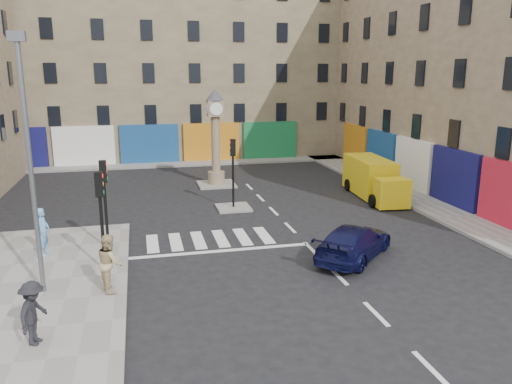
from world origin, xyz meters
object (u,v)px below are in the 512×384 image
object	(u,v)px
lamp_post	(29,153)
traffic_light_left_far	(104,190)
traffic_light_left_near	(100,206)
navy_sedan	(354,242)
pedestrian_blue	(43,231)
pedestrian_tan	(110,263)
traffic_light_island	(233,162)
yellow_van	(373,179)
pedestrian_dark	(33,313)
clock_pillar	(215,131)

from	to	relation	value
lamp_post	traffic_light_left_far	bearing A→B (deg)	63.43
traffic_light_left_near	navy_sedan	xyz separation A→B (m)	(9.60, -0.57, -1.95)
pedestrian_blue	pedestrian_tan	xyz separation A→B (m)	(2.73, -4.08, 0.01)
lamp_post	pedestrian_blue	xyz separation A→B (m)	(-0.53, 3.65, -3.68)
traffic_light_island	traffic_light_left_far	bearing A→B (deg)	-139.40
navy_sedan	yellow_van	xyz separation A→B (m)	(5.30, 9.12, 0.43)
traffic_light_left_near	traffic_light_left_far	distance (m)	2.40
yellow_van	pedestrian_dark	size ratio (longest dim) A/B	3.50
traffic_light_left_near	traffic_light_island	size ratio (longest dim) A/B	1.00
clock_pillar	traffic_light_left_near	bearing A→B (deg)	-114.55
lamp_post	navy_sedan	bearing A→B (deg)	4.12
traffic_light_left_far	pedestrian_dark	size ratio (longest dim) A/B	2.08
traffic_light_left_near	clock_pillar	bearing A→B (deg)	65.45
clock_pillar	pedestrian_dark	world-z (taller)	clock_pillar
pedestrian_tan	pedestrian_dark	bearing A→B (deg)	134.81
traffic_light_left_near	lamp_post	bearing A→B (deg)	-143.62
traffic_light_left_far	yellow_van	distance (m)	16.19
traffic_light_island	lamp_post	xyz separation A→B (m)	(-8.20, -9.20, 2.20)
pedestrian_blue	pedestrian_dark	distance (m)	7.19
traffic_light_island	pedestrian_tan	distance (m)	11.44
navy_sedan	pedestrian_dark	distance (m)	11.93
traffic_light_left_near	traffic_light_island	xyz separation A→B (m)	(6.30, 7.80, -0.03)
yellow_van	pedestrian_dark	world-z (taller)	yellow_van
traffic_light_left_near	navy_sedan	bearing A→B (deg)	-3.41
pedestrian_dark	traffic_light_left_near	bearing A→B (deg)	0.40
pedestrian_dark	pedestrian_blue	bearing A→B (deg)	24.95
clock_pillar	pedestrian_tan	world-z (taller)	clock_pillar
traffic_light_island	pedestrian_blue	bearing A→B (deg)	-147.56
lamp_post	clock_pillar	xyz separation A→B (m)	(8.20, 15.20, -1.24)
traffic_light_left_near	traffic_light_island	bearing A→B (deg)	51.07
traffic_light_island	navy_sedan	bearing A→B (deg)	-68.47
pedestrian_blue	pedestrian_dark	world-z (taller)	pedestrian_blue
lamp_post	pedestrian_dark	world-z (taller)	lamp_post
lamp_post	navy_sedan	xyz separation A→B (m)	(11.50, 0.83, -4.12)
traffic_light_left_near	traffic_light_left_far	bearing A→B (deg)	90.00
traffic_light_left_far	navy_sedan	distance (m)	10.24
traffic_light_left_far	clock_pillar	bearing A→B (deg)	61.06
clock_pillar	traffic_light_island	bearing A→B (deg)	-90.00
lamp_post	navy_sedan	world-z (taller)	lamp_post
navy_sedan	traffic_light_island	bearing A→B (deg)	-22.87
pedestrian_tan	navy_sedan	bearing A→B (deg)	-96.76
pedestrian_blue	pedestrian_tan	world-z (taller)	pedestrian_tan
traffic_light_island	pedestrian_dark	size ratio (longest dim) A/B	2.08
traffic_light_left_near	traffic_light_island	distance (m)	10.03
yellow_van	pedestrian_blue	world-z (taller)	yellow_van
traffic_light_island	clock_pillar	bearing A→B (deg)	90.00
clock_pillar	pedestrian_dark	xyz separation A→B (m)	(-7.82, -18.68, -2.51)
lamp_post	yellow_van	world-z (taller)	lamp_post
yellow_van	pedestrian_dark	distance (m)	21.21
traffic_light_island	pedestrian_tan	world-z (taller)	traffic_light_island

